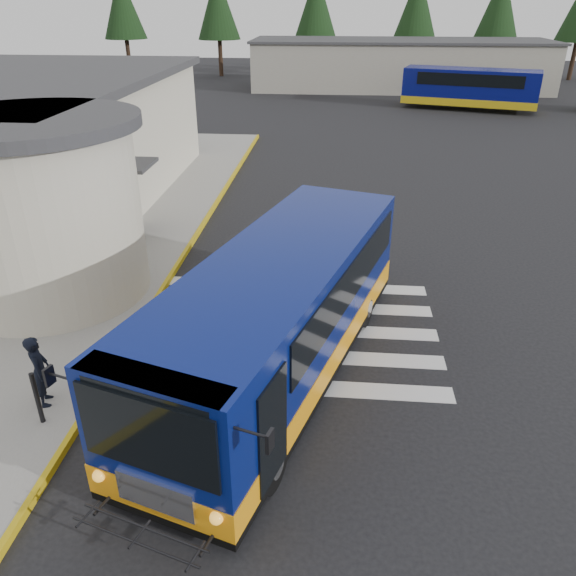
# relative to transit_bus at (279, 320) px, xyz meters

# --- Properties ---
(ground) EXTENTS (140.00, 140.00, 0.00)m
(ground) POSITION_rel_transit_bus_xyz_m (0.30, 2.70, -1.38)
(ground) COLOR black
(ground) RESTS_ON ground
(sidewalk) EXTENTS (10.00, 34.00, 0.15)m
(sidewalk) POSITION_rel_transit_bus_xyz_m (-8.70, 6.70, -1.30)
(sidewalk) COLOR gray
(sidewalk) RESTS_ON ground
(curb_strip) EXTENTS (0.12, 34.00, 0.16)m
(curb_strip) POSITION_rel_transit_bus_xyz_m (-3.75, 6.70, -1.30)
(curb_strip) COLOR gold
(curb_strip) RESTS_ON ground
(station_building) EXTENTS (12.70, 18.70, 4.80)m
(station_building) POSITION_rel_transit_bus_xyz_m (-10.54, 9.61, 1.19)
(station_building) COLOR #BDB6A0
(station_building) RESTS_ON ground
(crosswalk) EXTENTS (8.00, 5.35, 0.01)m
(crosswalk) POSITION_rel_transit_bus_xyz_m (-0.20, 1.90, -1.37)
(crosswalk) COLOR silver
(crosswalk) RESTS_ON ground
(depot_building) EXTENTS (26.40, 8.40, 4.20)m
(depot_building) POSITION_rel_transit_bus_xyz_m (6.30, 44.70, 0.73)
(depot_building) COLOR gray
(depot_building) RESTS_ON ground
(tree_line) EXTENTS (58.40, 4.40, 10.00)m
(tree_line) POSITION_rel_transit_bus_xyz_m (6.59, 52.70, 5.40)
(tree_line) COLOR black
(tree_line) RESTS_ON ground
(transit_bus) EXTENTS (5.84, 10.48, 2.88)m
(transit_bus) POSITION_rel_transit_bus_xyz_m (0.00, 0.00, 0.00)
(transit_bus) COLOR navy
(transit_bus) RESTS_ON ground
(pedestrian_a) EXTENTS (0.56, 0.67, 1.56)m
(pedestrian_a) POSITION_rel_transit_bus_xyz_m (-4.63, -1.64, -0.44)
(pedestrian_a) COLOR black
(pedestrian_a) RESTS_ON sidewalk
(pedestrian_b) EXTENTS (0.98, 1.05, 1.72)m
(pedestrian_b) POSITION_rel_transit_bus_xyz_m (-7.44, 2.22, -0.37)
(pedestrian_b) COLOR black
(pedestrian_b) RESTS_ON sidewalk
(bollard) EXTENTS (0.09, 0.09, 1.14)m
(bollard) POSITION_rel_transit_bus_xyz_m (-4.44, -2.22, -0.65)
(bollard) COLOR black
(bollard) RESTS_ON sidewalk
(far_bus_a) EXTENTS (10.01, 5.34, 2.49)m
(far_bus_a) POSITION_rel_transit_bus_xyz_m (10.68, 34.44, 0.24)
(far_bus_a) COLOR #070C5A
(far_bus_a) RESTS_ON ground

